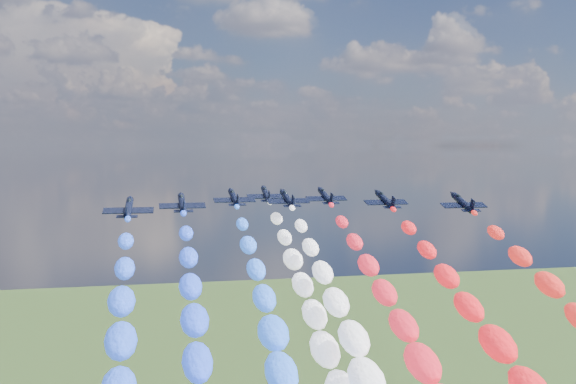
{
  "coord_description": "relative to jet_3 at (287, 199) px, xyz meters",
  "views": [
    {
      "loc": [
        -28.48,
        -136.15,
        109.38
      ],
      "look_at": [
        0.0,
        4.0,
        99.54
      ],
      "focal_mm": 41.82,
      "sensor_mm": 36.0,
      "label": 1
    }
  ],
  "objects": [
    {
      "name": "jet_7",
      "position": [
        33.76,
        -17.58,
        0.0
      ],
      "size": [
        9.66,
        13.09,
        6.35
      ],
      "primitive_type": null,
      "rotation": [
        0.29,
        0.0,
        -0.02
      ],
      "color": "black"
    },
    {
      "name": "jet_5",
      "position": [
        10.25,
        5.32,
        0.0
      ],
      "size": [
        10.11,
        13.41,
        6.35
      ],
      "primitive_type": null,
      "rotation": [
        0.29,
        0.0,
        0.05
      ],
      "color": "black"
    },
    {
      "name": "jet_4",
      "position": [
        -2.33,
        14.76,
        0.0
      ],
      "size": [
        9.54,
        13.0,
        6.35
      ],
      "primitive_type": null,
      "rotation": [
        0.29,
        0.0,
        -0.01
      ],
      "color": "black"
    },
    {
      "name": "trail_4",
      "position": [
        -2.33,
        -47.94,
        -25.03
      ],
      "size": [
        6.94,
        122.06,
        53.88
      ],
      "primitive_type": null,
      "color": "white"
    },
    {
      "name": "jet_2",
      "position": [
        -11.38,
        5.31,
        0.0
      ],
      "size": [
        10.19,
        13.47,
        6.35
      ],
      "primitive_type": null,
      "rotation": [
        0.29,
        0.0,
        0.06
      ],
      "color": "black"
    },
    {
      "name": "jet_6",
      "position": [
        20.38,
        -7.43,
        0.0
      ],
      "size": [
        10.06,
        13.38,
        6.35
      ],
      "primitive_type": null,
      "rotation": [
        0.29,
        0.0,
        0.05
      ],
      "color": "black"
    },
    {
      "name": "jet_1",
      "position": [
        -23.66,
        -7.19,
        0.0
      ],
      "size": [
        9.66,
        13.09,
        6.35
      ],
      "primitive_type": null,
      "rotation": [
        0.29,
        0.0,
        0.02
      ],
      "color": "black"
    },
    {
      "name": "jet_3",
      "position": [
        0.0,
        0.0,
        0.0
      ],
      "size": [
        10.31,
        13.55,
        6.35
      ],
      "primitive_type": null,
      "rotation": [
        0.29,
        0.0,
        0.07
      ],
      "color": "black"
    },
    {
      "name": "jet_0",
      "position": [
        -34.18,
        -15.57,
        0.0
      ],
      "size": [
        10.0,
        13.33,
        6.35
      ],
      "primitive_type": null,
      "rotation": [
        0.29,
        0.0,
        -0.04
      ],
      "color": "black"
    }
  ]
}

